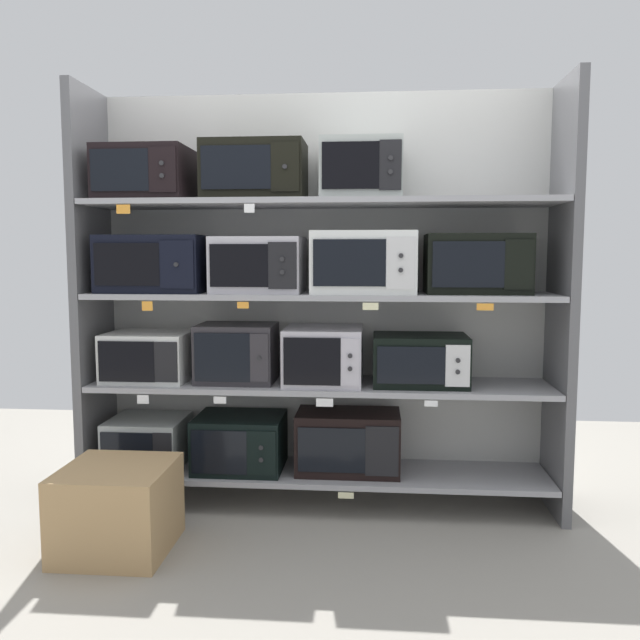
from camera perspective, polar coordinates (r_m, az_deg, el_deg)
ground at (r=2.91m, az=-1.81°, el=-23.38°), size 6.53×6.00×0.02m
back_panel at (r=3.80m, az=0.33°, el=2.08°), size 2.73×0.04×2.32m
upright_left at (r=3.87m, az=-19.46°, el=1.82°), size 0.05×0.47×2.32m
upright_right at (r=3.67m, az=20.59°, el=1.57°), size 0.05×0.47×2.32m
shelf_0 at (r=3.74m, az=-0.00°, el=-13.32°), size 2.53×0.47×0.03m
microwave_0 at (r=3.90m, az=-14.96°, el=-10.36°), size 0.42×0.41×0.28m
microwave_1 at (r=3.75m, az=-7.08°, el=-10.64°), size 0.49×0.41×0.30m
microwave_2 at (r=3.67m, az=2.50°, el=-10.69°), size 0.57×0.33×0.34m
price_tag_0 at (r=3.75m, az=-16.48°, el=-14.11°), size 0.07×0.00×0.03m
price_tag_1 at (r=3.52m, az=2.30°, el=-15.22°), size 0.08×0.00×0.03m
shelf_1 at (r=3.61m, az=-0.00°, el=-5.78°), size 2.53×0.47×0.03m
microwave_3 at (r=3.78m, az=-14.88°, el=-3.11°), size 0.46×0.38×0.27m
microwave_4 at (r=3.64m, az=-7.35°, el=-2.90°), size 0.43×0.34×0.32m
microwave_5 at (r=3.57m, az=0.33°, el=-3.14°), size 0.42×0.44×0.31m
microwave_6 at (r=3.57m, az=8.82°, el=-3.50°), size 0.51×0.37×0.27m
price_tag_2 at (r=3.58m, az=-15.37°, el=-6.78°), size 0.06×0.00×0.05m
price_tag_3 at (r=3.46m, az=-8.83°, el=-7.00°), size 0.07×0.00×0.04m
price_tag_4 at (r=3.38m, az=0.41°, el=-7.30°), size 0.09×0.00×0.04m
price_tag_5 at (r=3.38m, az=9.78°, el=-7.28°), size 0.07×0.00×0.03m
shelf_2 at (r=3.54m, az=-0.00°, el=2.18°), size 2.53×0.47×0.03m
microwave_7 at (r=3.72m, az=-14.30°, el=4.83°), size 0.57×0.43×0.31m
microwave_8 at (r=3.57m, az=-5.41°, el=4.87°), size 0.48×0.42×0.30m
microwave_9 at (r=3.52m, az=3.88°, el=5.11°), size 0.55×0.44×0.33m
microwave_10 at (r=3.56m, az=13.65°, el=4.84°), size 0.54×0.34×0.32m
price_tag_6 at (r=3.50m, az=-15.01°, el=1.20°), size 0.06×0.00×0.05m
price_tag_7 at (r=3.36m, az=-6.82°, el=1.31°), size 0.06×0.00×0.03m
price_tag_8 at (r=3.29m, az=4.48°, el=1.21°), size 0.08×0.00×0.04m
price_tag_9 at (r=3.34m, az=14.38°, el=1.12°), size 0.08×0.00×0.04m
shelf_3 at (r=3.54m, az=-0.00°, el=10.30°), size 2.53×0.47×0.03m
microwave_11 at (r=3.76m, az=-15.12°, el=12.29°), size 0.49×0.43×0.29m
microwave_12 at (r=3.60m, az=-5.78°, el=12.93°), size 0.55×0.36×0.31m
microwave_13 at (r=3.54m, az=3.68°, el=13.06°), size 0.43×0.41×0.31m
price_tag_10 at (r=3.54m, az=-16.98°, el=9.35°), size 0.07×0.00×0.05m
price_tag_11 at (r=3.35m, az=-6.26°, el=9.79°), size 0.05×0.00×0.04m
shipping_carton at (r=3.34m, az=-17.44°, el=-15.58°), size 0.50×0.50×0.41m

